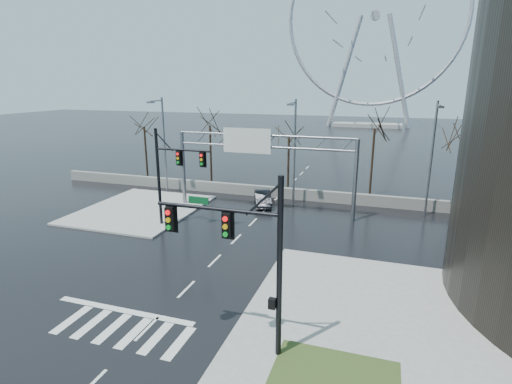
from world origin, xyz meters
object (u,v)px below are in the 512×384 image
at_px(signal_mast_near, 247,248).
at_px(car, 263,198).
at_px(signal_mast_far, 170,169).
at_px(sign_gantry, 259,156).
at_px(ferris_wheel, 375,24).

bearing_deg(signal_mast_near, car, 105.46).
distance_m(signal_mast_far, sign_gantry, 8.14).
height_order(signal_mast_near, signal_mast_far, same).
xyz_separation_m(sign_gantry, ferris_wheel, (5.38, 80.04, 20.95)).
height_order(signal_mast_near, ferris_wheel, ferris_wheel).
xyz_separation_m(signal_mast_far, car, (5.19, 8.04, -4.13)).
relative_size(signal_mast_near, sign_gantry, 0.49).
height_order(signal_mast_far, ferris_wheel, ferris_wheel).
distance_m(signal_mast_near, sign_gantry, 19.79).
bearing_deg(signal_mast_far, car, 57.16).
bearing_deg(car, sign_gantry, -102.94).
distance_m(signal_mast_near, ferris_wheel, 101.29).
height_order(signal_mast_far, sign_gantry, signal_mast_far).
distance_m(sign_gantry, ferris_wheel, 82.91).
height_order(signal_mast_near, car, signal_mast_near).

